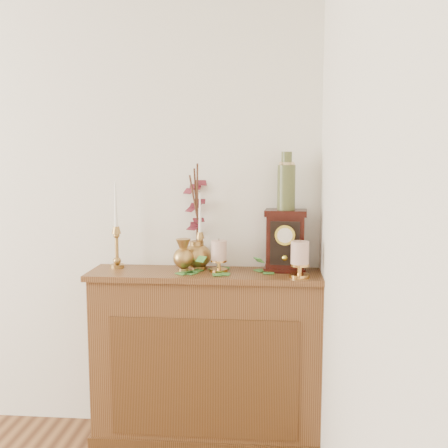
# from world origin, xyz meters

# --- Properties ---
(console_shelf) EXTENTS (1.24, 0.34, 0.93)m
(console_shelf) POSITION_xyz_m (1.40, 2.10, 0.44)
(console_shelf) COLOR brown
(console_shelf) RESTS_ON ground
(candlestick_left) EXTENTS (0.08, 0.08, 0.46)m
(candlestick_left) POSITION_xyz_m (0.90, 2.15, 1.08)
(candlestick_left) COLOR #AE8245
(candlestick_left) RESTS_ON console_shelf
(candlestick_center) EXTENTS (0.07, 0.07, 0.41)m
(candlestick_center) POSITION_xyz_m (1.36, 2.16, 1.06)
(candlestick_center) COLOR #AE8245
(candlestick_center) RESTS_ON console_shelf
(bud_vase) EXTENTS (0.11, 0.11, 0.17)m
(bud_vase) POSITION_xyz_m (1.28, 2.09, 1.02)
(bud_vase) COLOR #AE8245
(bud_vase) RESTS_ON console_shelf
(ginger_jar) EXTENTS (0.23, 0.25, 0.57)m
(ginger_jar) POSITION_xyz_m (1.33, 2.21, 1.18)
(ginger_jar) COLOR #AE8245
(ginger_jar) RESTS_ON console_shelf
(pillar_candle_left) EXTENTS (0.09, 0.09, 0.18)m
(pillar_candle_left) POSITION_xyz_m (1.47, 2.10, 1.02)
(pillar_candle_left) COLOR gold
(pillar_candle_left) RESTS_ON console_shelf
(pillar_candle_right) EXTENTS (0.10, 0.10, 0.20)m
(pillar_candle_right) POSITION_xyz_m (1.88, 2.00, 1.03)
(pillar_candle_right) COLOR gold
(pillar_candle_right) RESTS_ON console_shelf
(ivy_garland) EXTENTS (0.48, 0.20, 0.09)m
(ivy_garland) POSITION_xyz_m (1.48, 2.08, 0.95)
(ivy_garland) COLOR #37762C
(ivy_garland) RESTS_ON console_shelf
(mantel_clock) EXTENTS (0.23, 0.17, 0.33)m
(mantel_clock) POSITION_xyz_m (1.81, 2.16, 1.09)
(mantel_clock) COLOR black
(mantel_clock) RESTS_ON console_shelf
(ceramic_vase) EXTENTS (0.09, 0.09, 0.30)m
(ceramic_vase) POSITION_xyz_m (1.81, 2.16, 1.39)
(ceramic_vase) COLOR #193225
(ceramic_vase) RESTS_ON mantel_clock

